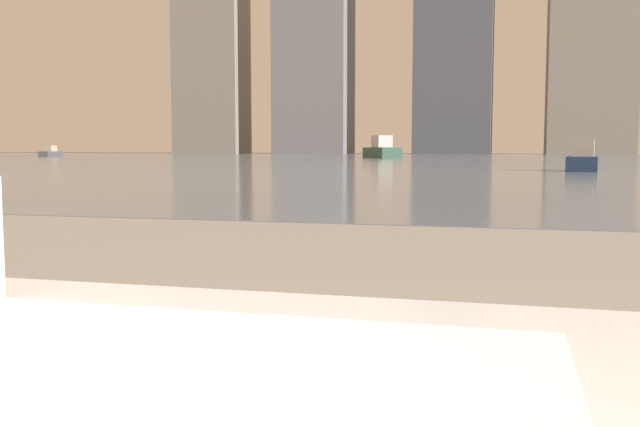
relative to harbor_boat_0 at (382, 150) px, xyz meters
The scene contains 6 objects.
harbor_water 9.93m from the harbor_boat_0, 10.82° to the left, with size 180.00×110.00×0.01m.
harbor_boat_0 is the anchor object (origin of this frame).
harbor_boat_1 36.88m from the harbor_boat_0, 69.58° to the right, with size 1.29×2.88×1.05m.
harbor_boat_3 33.96m from the harbor_boat_0, behind, with size 1.28×3.03×1.11m.
skyline_tower_1 63.61m from the harbor_boat_0, 110.68° to the left, with size 12.35×9.12×31.15m.
skyline_tower_3 64.39m from the harbor_boat_0, 68.92° to the left, with size 12.82×9.23×36.08m.
Camera 1 is at (0.75, 0.20, 0.74)m, focal length 40.00 mm.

